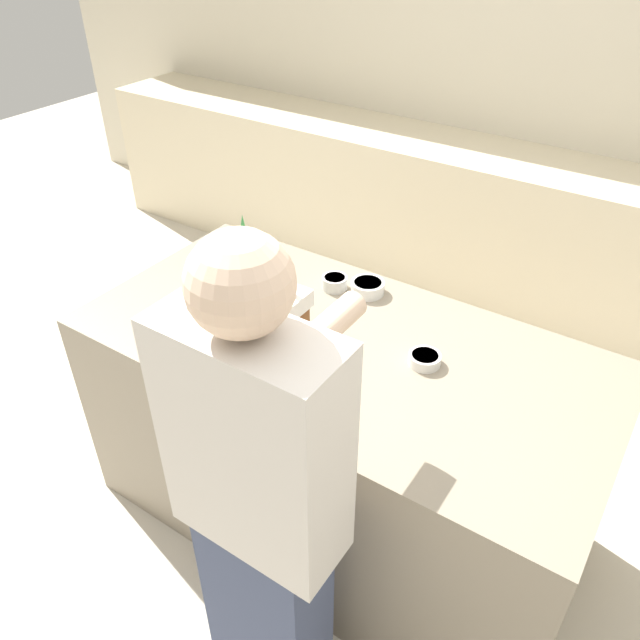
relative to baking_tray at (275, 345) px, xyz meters
name	(u,v)px	position (x,y,z in m)	size (l,w,h in m)	color
ground_plane	(337,510)	(0.18, 0.14, -0.92)	(12.00, 12.00, 0.00)	beige
wall_back	(558,83)	(0.18, 2.39, 0.38)	(8.00, 0.05, 2.60)	beige
back_cabinet_block	(511,237)	(0.18, 2.06, -0.44)	(6.00, 0.60, 0.96)	beige
kitchen_island	(339,435)	(0.18, 0.14, -0.46)	(1.87, 0.94, 0.91)	gray
baking_tray	(275,345)	(0.00, 0.00, 0.00)	(0.44, 0.27, 0.01)	#B2B2BC
gingerbread_house	(274,318)	(0.00, 0.00, 0.12)	(0.20, 0.18, 0.28)	brown
decorative_tree	(246,265)	(-0.21, 0.12, 0.19)	(0.14, 0.14, 0.39)	#33843D
candy_bowl_center_rear	(335,282)	(-0.03, 0.43, 0.02)	(0.10, 0.10, 0.05)	silver
candy_bowl_behind_tray	(214,243)	(-0.64, 0.41, 0.02)	(0.09, 0.09, 0.04)	white
candy_bowl_beside_tree	(425,359)	(0.47, 0.20, 0.02)	(0.11, 0.11, 0.04)	white
candy_bowl_near_tray_left	(368,287)	(0.09, 0.47, 0.02)	(0.13, 0.13, 0.05)	white
mug	(188,351)	(-0.18, -0.23, 0.05)	(0.08, 0.08, 0.10)	#2D2D33
person	(261,515)	(0.38, -0.56, -0.04)	(0.45, 0.56, 1.70)	#424C6B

